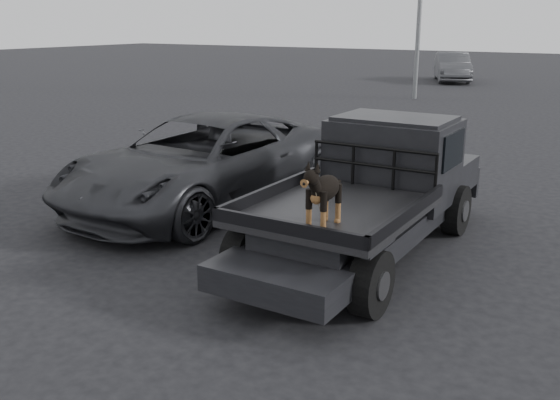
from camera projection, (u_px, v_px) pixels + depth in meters
The scene contains 7 objects.
ground at pixel (362, 298), 7.32m from camera, with size 120.00×120.00×0.00m, color black.
flatbed_ute at pixel (365, 222), 8.57m from camera, with size 2.00×5.40×0.92m, color black, non-canonical shape.
ute_cab at pixel (394, 146), 9.10m from camera, with size 1.72×1.30×0.88m, color black, non-canonical shape.
headache_rack at pixel (373, 167), 8.53m from camera, with size 1.80×0.08×0.55m, color black, non-canonical shape.
dog at pixel (324, 194), 6.88m from camera, with size 0.32×0.60×0.74m, color black, non-canonical shape.
parked_suv at pixel (203, 162), 10.77m from camera, with size 2.57×5.57×1.55m, color #2B2C31.
distant_car_a at pixel (452, 67), 32.69m from camera, with size 1.57×4.51×1.49m, color #47484C.
Camera 1 is at (2.67, -6.23, 3.14)m, focal length 40.00 mm.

